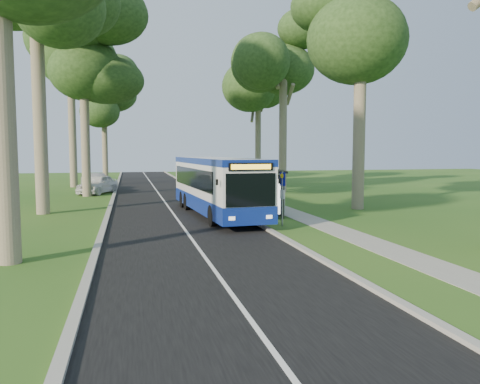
# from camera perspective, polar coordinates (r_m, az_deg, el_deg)

# --- Properties ---
(ground) EXTENTS (120.00, 120.00, 0.00)m
(ground) POSITION_cam_1_polar(r_m,az_deg,el_deg) (20.66, 3.27, -4.66)
(ground) COLOR #2A571B
(ground) RESTS_ON ground
(road) EXTENTS (7.00, 100.00, 0.02)m
(road) POSITION_cam_1_polar(r_m,az_deg,el_deg) (29.79, -8.80, -1.71)
(road) COLOR black
(road) RESTS_ON ground
(kerb_east) EXTENTS (0.25, 100.00, 0.12)m
(kerb_east) POSITION_cam_1_polar(r_m,az_deg,el_deg) (30.27, -2.18, -1.46)
(kerb_east) COLOR #9E9B93
(kerb_east) RESTS_ON ground
(kerb_west) EXTENTS (0.25, 100.00, 0.12)m
(kerb_west) POSITION_cam_1_polar(r_m,az_deg,el_deg) (29.72, -15.55, -1.76)
(kerb_west) COLOR #9E9B93
(kerb_west) RESTS_ON ground
(centre_line) EXTENTS (0.12, 100.00, 0.00)m
(centre_line) POSITION_cam_1_polar(r_m,az_deg,el_deg) (29.79, -8.80, -1.69)
(centre_line) COLOR white
(centre_line) RESTS_ON road
(footpath) EXTENTS (1.50, 100.00, 0.02)m
(footpath) POSITION_cam_1_polar(r_m,az_deg,el_deg) (31.00, 3.26, -1.40)
(footpath) COLOR gray
(footpath) RESTS_ON ground
(bus) EXTENTS (3.20, 11.85, 3.10)m
(bus) POSITION_cam_1_polar(r_m,az_deg,el_deg) (25.11, -2.89, 0.76)
(bus) COLOR white
(bus) RESTS_ON ground
(bus_stop_sign) EXTENTS (0.16, 0.34, 2.53)m
(bus_stop_sign) POSITION_cam_1_polar(r_m,az_deg,el_deg) (21.69, 5.20, -0.00)
(bus_stop_sign) COLOR gray
(bus_stop_sign) RESTS_ON ground
(bus_shelter) EXTENTS (1.93, 3.04, 2.45)m
(bus_shelter) POSITION_cam_1_polar(r_m,az_deg,el_deg) (24.73, 4.09, 0.95)
(bus_shelter) COLOR black
(bus_shelter) RESTS_ON ground
(litter_bin) EXTENTS (0.52, 0.52, 0.91)m
(litter_bin) POSITION_cam_1_polar(r_m,az_deg,el_deg) (26.81, 1.42, -1.43)
(litter_bin) COLOR black
(litter_bin) RESTS_ON ground
(car_white) EXTENTS (3.51, 4.93, 1.56)m
(car_white) POSITION_cam_1_polar(r_m,az_deg,el_deg) (39.74, -16.96, 0.91)
(car_white) COLOR white
(car_white) RESTS_ON ground
(car_silver) EXTENTS (2.92, 4.80, 1.49)m
(car_silver) POSITION_cam_1_polar(r_m,az_deg,el_deg) (43.82, -17.20, 1.23)
(car_silver) COLOR #9C9EA3
(car_silver) RESTS_ON ground
(tree_west_c) EXTENTS (5.20, 5.20, 14.70)m
(tree_west_c) POSITION_cam_1_polar(r_m,az_deg,el_deg) (38.36, -18.60, 15.92)
(tree_west_c) COLOR #7A6B56
(tree_west_c) RESTS_ON ground
(tree_west_d) EXTENTS (5.20, 5.20, 16.61)m
(tree_west_d) POSITION_cam_1_polar(r_m,az_deg,el_deg) (48.58, -20.00, 15.17)
(tree_west_d) COLOR #7A6B56
(tree_west_d) RESTS_ON ground
(tree_west_e) EXTENTS (5.20, 5.20, 13.58)m
(tree_west_e) POSITION_cam_1_polar(r_m,az_deg,el_deg) (57.94, -16.29, 11.35)
(tree_west_e) COLOR #7A6B56
(tree_west_e) RESTS_ON ground
(tree_east_c) EXTENTS (5.20, 5.20, 14.28)m
(tree_east_c) POSITION_cam_1_polar(r_m,az_deg,el_deg) (40.22, 5.32, 15.18)
(tree_east_c) COLOR #7A6B56
(tree_east_c) RESTS_ON ground
(tree_east_d) EXTENTS (5.20, 5.20, 13.09)m
(tree_east_d) POSITION_cam_1_polar(r_m,az_deg,el_deg) (51.78, 2.23, 11.93)
(tree_east_d) COLOR #7A6B56
(tree_east_d) RESTS_ON ground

